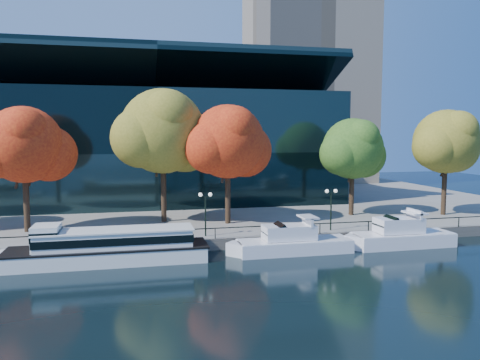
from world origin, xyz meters
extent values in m
plane|color=black|center=(0.00, 0.00, 0.00)|extent=(160.00, 160.00, 0.00)
cube|color=slate|center=(0.00, 36.50, 0.50)|extent=(90.00, 67.00, 1.00)
cube|color=#47443F|center=(0.00, 3.05, 0.50)|extent=(90.00, 0.25, 1.00)
cube|color=black|center=(0.00, 3.25, 1.95)|extent=(88.20, 0.08, 0.08)
cube|color=black|center=(0.00, 3.25, 1.45)|extent=(0.07, 0.07, 0.90)
cube|color=black|center=(-4.00, 32.00, 8.00)|extent=(50.00, 24.00, 16.00)
cube|color=black|center=(-4.00, 28.00, 17.50)|extent=(50.00, 17.14, 7.86)
cube|color=gray|center=(28.00, 55.00, 32.50)|extent=(22.00, 22.00, 65.00)
cube|color=white|center=(-9.08, 0.89, 0.61)|extent=(15.50, 3.77, 1.22)
cube|color=black|center=(-9.08, 0.89, 1.24)|extent=(15.81, 3.84, 0.13)
cube|color=white|center=(-16.83, 0.89, 0.61)|extent=(3.12, 3.12, 1.22)
cube|color=white|center=(-8.52, 0.89, 1.94)|extent=(12.09, 3.09, 1.33)
cube|color=black|center=(-8.52, 0.89, 1.99)|extent=(12.25, 3.16, 0.61)
cube|color=white|center=(-8.52, 0.89, 2.66)|extent=(12.40, 3.24, 0.11)
cube|color=white|center=(-13.73, 0.89, 2.27)|extent=(1.99, 2.64, 1.99)
cube|color=black|center=(-13.73, 0.89, 2.49)|extent=(2.05, 2.71, 0.78)
cube|color=white|center=(6.56, 0.62, 0.57)|extent=(9.98, 2.85, 1.14)
cube|color=white|center=(1.57, 0.62, 0.57)|extent=(2.18, 2.18, 1.14)
cube|color=white|center=(6.56, 0.62, 1.16)|extent=(9.78, 2.79, 0.08)
cube|color=white|center=(6.06, 0.62, 1.85)|extent=(4.49, 2.14, 1.24)
cube|color=black|center=(4.76, 0.62, 1.95)|extent=(1.96, 2.05, 1.56)
cube|color=white|center=(7.76, 0.62, 2.76)|extent=(0.24, 2.22, 0.76)
cube|color=white|center=(7.76, 0.62, 3.14)|extent=(1.33, 2.22, 0.14)
cube|color=white|center=(17.10, 0.63, 0.62)|extent=(9.33, 2.90, 1.24)
cube|color=white|center=(12.43, 0.63, 0.62)|extent=(2.29, 2.29, 1.24)
cube|color=white|center=(17.10, 0.63, 1.26)|extent=(9.14, 2.84, 0.08)
cube|color=white|center=(16.63, 0.63, 2.02)|extent=(4.20, 2.18, 1.35)
cube|color=black|center=(15.42, 0.63, 2.13)|extent=(1.90, 2.09, 1.57)
cube|color=white|center=(18.22, 0.63, 3.01)|extent=(0.26, 2.26, 0.83)
cube|color=white|center=(18.22, 0.63, 3.11)|extent=(1.45, 2.26, 0.16)
cylinder|color=black|center=(-17.09, 10.35, 4.34)|extent=(0.56, 0.56, 6.67)
cylinder|color=black|center=(-16.59, 10.55, 6.96)|extent=(1.10, 1.64, 3.35)
cylinder|color=black|center=(-17.49, 10.05, 6.72)|extent=(1.01, 1.14, 2.99)
sphere|color=#AB1A0D|center=(-17.09, 10.35, 9.34)|extent=(7.28, 7.28, 7.28)
sphere|color=#AB1A0D|center=(-15.08, 11.44, 8.43)|extent=(5.46, 5.46, 5.46)
sphere|color=#AB1A0D|center=(-18.91, 9.62, 8.80)|extent=(5.10, 5.10, 5.10)
sphere|color=#AB1A0D|center=(-16.72, 8.89, 10.62)|extent=(4.37, 4.37, 4.37)
cylinder|color=black|center=(-3.94, 12.74, 4.86)|extent=(0.56, 0.56, 7.72)
cylinder|color=black|center=(-3.44, 12.94, 7.89)|extent=(1.22, 1.85, 3.86)
cylinder|color=black|center=(-4.34, 12.44, 7.62)|extent=(1.12, 1.27, 3.45)
sphere|color=olive|center=(-3.94, 12.74, 10.65)|extent=(8.96, 8.96, 8.96)
sphere|color=olive|center=(-1.48, 14.08, 9.53)|extent=(6.72, 6.72, 6.72)
sphere|color=olive|center=(-6.18, 11.84, 9.98)|extent=(6.27, 6.27, 6.27)
sphere|color=olive|center=(-3.50, 10.94, 12.22)|extent=(5.37, 5.37, 5.37)
cylinder|color=black|center=(2.56, 10.29, 4.43)|extent=(0.56, 0.56, 6.86)
cylinder|color=black|center=(3.06, 10.49, 7.12)|extent=(1.12, 1.68, 3.44)
cylinder|color=black|center=(2.16, 9.99, 6.88)|extent=(1.03, 1.16, 3.07)
sphere|color=#AB1A0D|center=(2.56, 10.29, 9.57)|extent=(7.67, 7.67, 7.67)
sphere|color=#AB1A0D|center=(4.67, 11.44, 8.61)|extent=(5.75, 5.75, 5.75)
sphere|color=#AB1A0D|center=(0.64, 9.52, 8.99)|extent=(5.37, 5.37, 5.37)
sphere|color=#AB1A0D|center=(2.94, 8.75, 10.91)|extent=(4.60, 4.60, 4.60)
cylinder|color=black|center=(17.59, 12.24, 4.08)|extent=(0.56, 0.56, 6.15)
cylinder|color=black|center=(18.09, 12.44, 6.49)|extent=(1.04, 1.54, 3.10)
cylinder|color=black|center=(17.19, 11.94, 6.27)|extent=(0.96, 1.08, 2.77)
sphere|color=#2D581B|center=(17.59, 12.24, 8.69)|extent=(6.97, 6.97, 6.97)
sphere|color=#2D581B|center=(19.50, 13.28, 7.82)|extent=(5.23, 5.23, 5.23)
sphere|color=#2D581B|center=(15.84, 11.54, 8.17)|extent=(4.88, 4.88, 4.88)
sphere|color=#2D581B|center=(17.94, 10.84, 9.91)|extent=(4.18, 4.18, 4.18)
cylinder|color=black|center=(28.15, 10.01, 4.40)|extent=(0.56, 0.56, 6.79)
cylinder|color=black|center=(28.65, 10.21, 7.07)|extent=(1.11, 1.67, 3.41)
cylinder|color=black|center=(27.75, 9.71, 6.82)|extent=(1.02, 1.15, 3.05)
sphere|color=olive|center=(28.15, 10.01, 9.49)|extent=(7.36, 7.36, 7.36)
sphere|color=olive|center=(30.17, 11.11, 8.57)|extent=(5.52, 5.52, 5.52)
sphere|color=olive|center=(26.31, 9.27, 8.94)|extent=(5.15, 5.15, 5.15)
sphere|color=olive|center=(28.52, 8.53, 10.78)|extent=(4.42, 4.42, 4.42)
cylinder|color=black|center=(-0.68, 4.50, 2.80)|extent=(0.14, 0.14, 3.60)
cube|color=black|center=(-0.68, 4.50, 4.65)|extent=(0.90, 0.06, 0.06)
sphere|color=white|center=(-1.13, 4.50, 4.85)|extent=(0.36, 0.36, 0.36)
sphere|color=white|center=(-0.23, 4.50, 4.85)|extent=(0.36, 0.36, 0.36)
cylinder|color=black|center=(11.63, 4.50, 2.80)|extent=(0.14, 0.14, 3.60)
cube|color=black|center=(11.63, 4.50, 4.65)|extent=(0.90, 0.06, 0.06)
sphere|color=white|center=(11.18, 4.50, 4.85)|extent=(0.36, 0.36, 0.36)
sphere|color=white|center=(12.08, 4.50, 4.85)|extent=(0.36, 0.36, 0.36)
camera|label=1|loc=(-6.91, -37.36, 10.23)|focal=35.00mm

